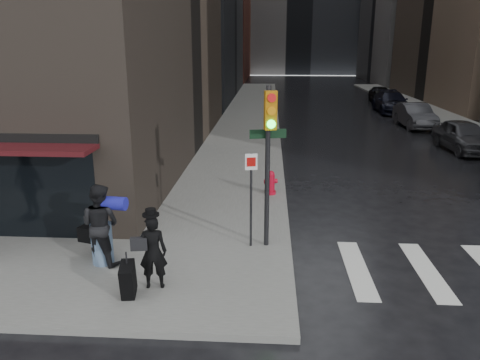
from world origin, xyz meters
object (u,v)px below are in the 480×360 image
object	(u,v)px
parked_car_4	(380,94)
fire_hydrant	(271,184)
man_jeans	(100,224)
parked_car_3	(391,102)
man_overcoat	(148,256)
parked_car_2	(415,115)
parked_car_1	(464,136)
traffic_light	(267,146)

from	to	relation	value
parked_car_4	fire_hydrant	bearing A→B (deg)	-107.67
man_jeans	parked_car_3	size ratio (longest dim) A/B	0.35
man_overcoat	parked_car_4	world-z (taller)	man_overcoat
parked_car_3	parked_car_4	bearing A→B (deg)	84.94
parked_car_2	parked_car_1	bearing A→B (deg)	-88.63
parked_car_3	parked_car_4	distance (m)	6.81
fire_hydrant	parked_car_3	bearing A→B (deg)	66.80
parked_car_1	man_jeans	bearing A→B (deg)	-137.39
parked_car_1	parked_car_3	distance (m)	13.55
traffic_light	parked_car_2	size ratio (longest dim) A/B	0.88
parked_car_2	parked_car_4	size ratio (longest dim) A/B	1.09
fire_hydrant	parked_car_4	distance (m)	29.93
man_overcoat	fire_hydrant	world-z (taller)	man_overcoat
man_overcoat	traffic_light	xyz separation A→B (m)	(2.40, 2.29, 1.84)
fire_hydrant	parked_car_2	bearing A→B (deg)	58.43
traffic_light	fire_hydrant	size ratio (longest dim) A/B	4.90
man_overcoat	parked_car_3	bearing A→B (deg)	-120.88
parked_car_2	man_overcoat	bearing A→B (deg)	-120.23
parked_car_4	parked_car_1	bearing A→B (deg)	-89.77
traffic_light	parked_car_2	world-z (taller)	traffic_light
man_overcoat	parked_car_4	bearing A→B (deg)	-117.85
traffic_light	parked_car_3	size ratio (longest dim) A/B	0.74
man_overcoat	man_jeans	bearing A→B (deg)	-47.83
parked_car_1	parked_car_4	xyz separation A→B (m)	(0.51, 20.33, -0.04)
parked_car_1	parked_car_4	distance (m)	20.34
parked_car_3	parked_car_1	bearing A→B (deg)	-88.28
man_jeans	parked_car_2	distance (m)	23.95
fire_hydrant	parked_car_3	size ratio (longest dim) A/B	0.15
traffic_light	fire_hydrant	world-z (taller)	traffic_light
parked_car_2	parked_car_4	distance (m)	13.58
traffic_light	parked_car_2	xyz separation A→B (m)	(9.15, 19.01, -1.98)
parked_car_2	man_jeans	bearing A→B (deg)	-124.43
parked_car_2	parked_car_3	xyz separation A→B (m)	(0.18, 6.78, 0.04)
parked_car_1	parked_car_4	world-z (taller)	parked_car_1
man_jeans	parked_car_2	world-z (taller)	man_jeans
parked_car_1	parked_car_3	size ratio (longest dim) A/B	0.82
traffic_light	man_overcoat	bearing A→B (deg)	-149.09
man_overcoat	fire_hydrant	distance (m)	7.08
fire_hydrant	man_jeans	bearing A→B (deg)	-125.48
man_overcoat	traffic_light	size ratio (longest dim) A/B	0.44
traffic_light	parked_car_4	size ratio (longest dim) A/B	0.96
traffic_light	parked_car_1	bearing A→B (deg)	39.31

